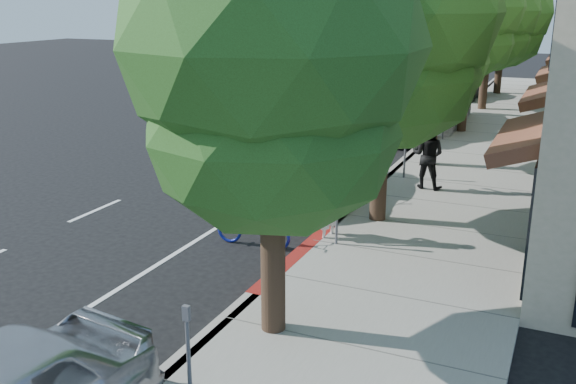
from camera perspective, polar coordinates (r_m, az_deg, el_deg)
The scene contains 17 objects.
ground at distance 12.87m, azimuth -1.11°, elevation -7.85°, with size 120.00×120.00×0.00m, color black.
sidewalk at distance 19.50m, azimuth 15.21°, elevation 0.48°, with size 4.60×56.00×0.15m, color gray.
curb at distance 19.95m, azimuth 8.70°, elevation 1.25°, with size 0.30×56.00×0.15m, color #9E998E.
curb_red_segment at distance 13.68m, azimuth 0.68°, elevation -5.96°, with size 0.32×4.00×0.15m, color maroon.
street_tree_0 at distance 9.53m, azimuth -1.48°, elevation 12.26°, with size 4.60×4.60×7.49m.
street_tree_1 at distance 15.14m, azimuth 8.69°, elevation 15.13°, with size 5.28×5.28×8.15m.
street_tree_2 at distance 20.99m, azimuth 13.24°, elevation 14.46°, with size 3.92×3.92×7.33m.
street_tree_3 at distance 26.89m, azimuth 15.90°, elevation 15.30°, with size 4.26×4.26×7.80m.
street_tree_4 at distance 32.83m, azimuth 17.52°, elevation 14.95°, with size 4.71×4.71×7.63m.
street_tree_5 at distance 38.80m, azimuth 18.65°, elevation 14.72°, with size 5.38×5.38×7.55m.
cyclist at distance 14.50m, azimuth 3.82°, elevation -0.80°, with size 0.72×0.47×1.98m, color white.
bicycle at distance 14.42m, azimuth -3.11°, elevation -3.05°, with size 0.63×1.81×0.95m, color navy.
silver_suv at distance 17.93m, azimuth 2.09°, elevation 1.94°, with size 2.53×5.49×1.52m, color #9D9DA1.
dark_sedan at distance 26.13m, azimuth 11.00°, elevation 6.55°, with size 1.77×5.06×1.67m, color black.
white_pickup at distance 28.69m, azimuth 12.86°, elevation 7.50°, with size 2.56×6.29×1.83m, color silver.
dark_suv_far at distance 36.98m, azimuth 15.35°, elevation 9.19°, with size 1.91×4.76×1.62m, color black.
pedestrian at distance 18.63m, azimuth 12.33°, elevation 3.23°, with size 0.94×0.73×1.93m, color black.
Camera 1 is at (4.99, -10.57, 5.39)m, focal length 40.00 mm.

